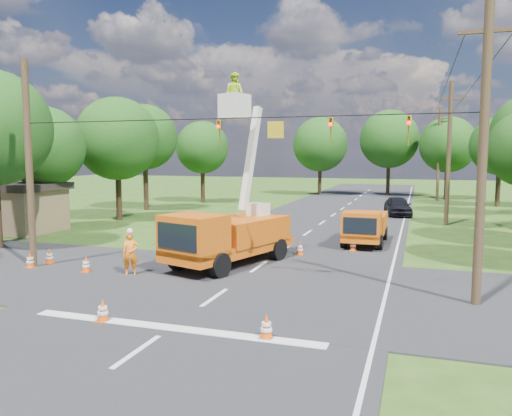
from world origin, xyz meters
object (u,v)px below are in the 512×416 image
(traffic_cone_5, at_px, (49,256))
(tree_right_e, at_px, (500,146))
(traffic_cone_7, at_px, (376,229))
(tree_left_d, at_px, (117,139))
(pole_right_near, at_px, (483,150))
(pole_right_mid, at_px, (449,152))
(ground_worker, at_px, (130,254))
(pole_left, at_px, (29,165))
(pole_right_far, at_px, (439,153))
(traffic_cone_0, at_px, (103,310))
(tree_far_c, at_px, (448,145))
(tree_far_a, at_px, (320,144))
(distant_car, at_px, (398,206))
(bucket_truck, at_px, (228,226))
(traffic_cone_3, at_px, (353,244))
(tree_left_c, at_px, (44,147))
(tree_left_f, at_px, (202,148))
(traffic_cone_2, at_px, (300,248))
(tree_left_e, at_px, (145,137))
(traffic_cone_4, at_px, (86,264))
(traffic_cone_1, at_px, (266,327))
(shed, at_px, (17,207))
(second_truck, at_px, (365,226))
(tree_far_b, at_px, (389,139))
(traffic_cone_6, at_px, (30,260))

(traffic_cone_5, xyz_separation_m, tree_right_e, (23.09, 34.25, 5.45))
(traffic_cone_7, xyz_separation_m, tree_left_d, (-19.13, 1.13, 5.77))
(pole_right_near, bearing_deg, pole_right_mid, 90.00)
(ground_worker, bearing_deg, pole_left, 150.61)
(pole_right_far, bearing_deg, traffic_cone_0, -103.31)
(tree_far_c, bearing_deg, tree_far_a, 176.05)
(ground_worker, bearing_deg, traffic_cone_7, 27.81)
(pole_right_near, distance_m, pole_right_far, 40.00)
(distant_car, bearing_deg, bucket_truck, -117.51)
(traffic_cone_3, xyz_separation_m, tree_left_c, (-19.96, 0.86, 5.08))
(tree_left_f, xyz_separation_m, tree_right_e, (28.60, 5.00, 0.13))
(pole_right_far, distance_m, tree_far_c, 2.43)
(traffic_cone_2, distance_m, tree_left_e, 24.64)
(tree_right_e, distance_m, tree_far_a, 20.43)
(traffic_cone_4, distance_m, tree_left_d, 18.21)
(traffic_cone_1, bearing_deg, ground_worker, 145.20)
(tree_left_f, bearing_deg, traffic_cone_4, -74.87)
(traffic_cone_2, xyz_separation_m, tree_left_c, (-17.60, 2.78, 5.08))
(traffic_cone_0, xyz_separation_m, tree_left_e, (-14.59, 27.27, 6.13))
(pole_right_mid, relative_size, shed, 1.82)
(traffic_cone_7, bearing_deg, tree_far_c, 79.19)
(bucket_truck, height_order, tree_far_a, tree_far_a)
(traffic_cone_3, relative_size, tree_far_a, 0.07)
(second_truck, height_order, traffic_cone_1, second_truck)
(traffic_cone_3, height_order, traffic_cone_7, same)
(tree_left_e, height_order, tree_far_b, tree_far_b)
(traffic_cone_1, distance_m, tree_left_c, 24.46)
(traffic_cone_6, bearing_deg, traffic_cone_7, 45.97)
(tree_right_e, bearing_deg, traffic_cone_3, -111.05)
(traffic_cone_4, bearing_deg, tree_left_d, 118.88)
(pole_left, relative_size, tree_right_e, 1.04)
(pole_left, bearing_deg, bucket_truck, 20.16)
(tree_left_e, xyz_separation_m, tree_right_e, (30.60, 13.00, -0.68))
(pole_left, distance_m, tree_left_e, 23.26)
(tree_far_a, bearing_deg, traffic_cone_5, -95.80)
(pole_right_far, relative_size, tree_left_e, 1.06)
(shed, bearing_deg, pole_right_near, -16.80)
(traffic_cone_1, relative_size, tree_left_c, 0.09)
(traffic_cone_3, distance_m, tree_left_e, 25.30)
(second_truck, bearing_deg, tree_left_e, 150.91)
(traffic_cone_0, bearing_deg, traffic_cone_4, 130.83)
(traffic_cone_3, distance_m, shed, 21.50)
(traffic_cone_6, bearing_deg, traffic_cone_3, 32.84)
(traffic_cone_5, bearing_deg, bucket_truck, 15.72)
(pole_right_far, height_order, tree_left_d, pole_right_far)
(traffic_cone_5, distance_m, pole_right_far, 43.36)
(tree_left_e, bearing_deg, traffic_cone_1, -54.11)
(traffic_cone_0, height_order, tree_far_c, tree_far_c)
(bucket_truck, distance_m, tree_far_b, 42.57)
(pole_right_far, height_order, tree_far_b, tree_far_b)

